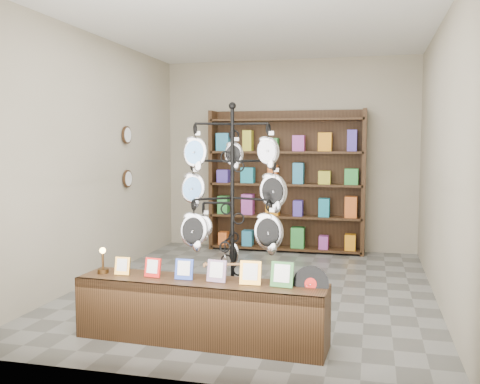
% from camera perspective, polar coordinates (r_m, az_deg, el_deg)
% --- Properties ---
extents(ground, '(5.00, 5.00, 0.00)m').
position_cam_1_polar(ground, '(6.31, 1.57, -10.25)').
color(ground, slate).
rests_on(ground, ground).
extents(room_envelope, '(5.00, 5.00, 5.00)m').
position_cam_1_polar(room_envelope, '(6.09, 1.61, 6.78)').
color(room_envelope, '#AA9F89').
rests_on(room_envelope, ground).
extents(display_tree, '(1.06, 1.01, 2.05)m').
position_cam_1_polar(display_tree, '(4.85, -0.81, -0.67)').
color(display_tree, black).
rests_on(display_tree, ground).
extents(front_shelf, '(2.16, 0.54, 0.76)m').
position_cam_1_polar(front_shelf, '(4.65, -4.22, -12.52)').
color(front_shelf, black).
rests_on(front_shelf, ground).
extents(back_shelving, '(2.42, 0.36, 2.20)m').
position_cam_1_polar(back_shelving, '(8.37, 4.95, 0.69)').
color(back_shelving, black).
rests_on(back_shelving, ground).
extents(wall_clocks, '(0.03, 0.24, 0.84)m').
position_cam_1_polar(wall_clocks, '(7.50, -11.95, 3.68)').
color(wall_clocks, black).
rests_on(wall_clocks, ground).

